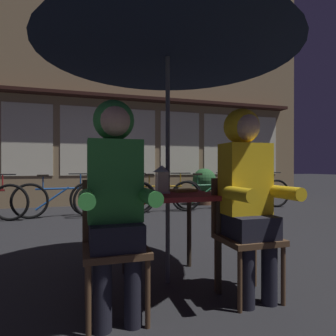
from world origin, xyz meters
name	(u,v)px	position (x,y,z in m)	size (l,w,h in m)	color
ground_plane	(168,282)	(0.00, 0.00, 0.00)	(60.00, 60.00, 0.00)	#232326
cafe_table	(168,205)	(0.00, 0.00, 0.64)	(0.72, 0.72, 0.74)	maroon
patio_umbrella	(168,34)	(0.00, 0.00, 2.06)	(2.10, 2.10, 2.31)	#4C4C51
lantern	(162,179)	(-0.05, 0.01, 0.86)	(0.11, 0.11, 0.23)	white
chair_left	(114,238)	(-0.48, -0.37, 0.49)	(0.40, 0.40, 0.87)	#513823
chair_right	(243,229)	(0.48, -0.37, 0.49)	(0.40, 0.40, 0.87)	#513823
person_left_hooded	(115,184)	(-0.48, -0.43, 0.85)	(0.45, 0.56, 1.40)	black
person_right_hooded	(247,182)	(0.48, -0.43, 0.85)	(0.45, 0.56, 1.40)	black
shopfront_building	(132,88)	(0.65, 5.39, 3.09)	(10.00, 0.93, 6.20)	#937A56
bicycle_second	(59,199)	(-1.08, 3.56, 0.35)	(1.68, 0.18, 0.84)	black
bicycle_third	(117,198)	(0.00, 3.44, 0.35)	(1.67, 0.33, 0.84)	black
bicycle_fourth	(162,196)	(0.98, 3.60, 0.35)	(1.67, 0.28, 0.84)	black
bicycle_fifth	(209,194)	(2.10, 3.68, 0.35)	(1.68, 0.10, 0.84)	black
bicycle_furthest	(257,193)	(3.27, 3.55, 0.35)	(1.68, 0.23, 0.84)	black
book	(184,190)	(0.17, 0.08, 0.75)	(0.20, 0.14, 0.02)	olive
potted_plant	(204,183)	(2.32, 4.44, 0.54)	(0.60, 0.60, 0.92)	brown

